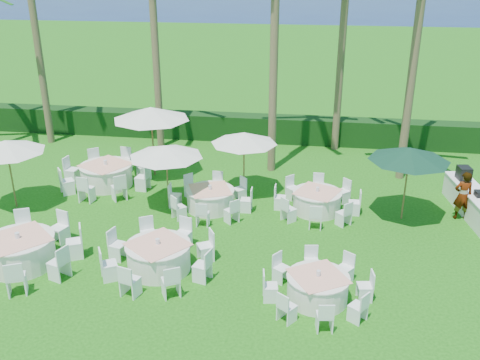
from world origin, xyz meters
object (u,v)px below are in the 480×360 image
Objects in this scene: banquet_table_a at (20,251)px; buffet_table at (473,202)px; umbrella_a at (6,146)px; banquet_table_d at (107,175)px; banquet_table_f at (317,201)px; umbrella_d at (244,138)px; umbrella_green at (410,154)px; banquet_table_e at (210,199)px; banquet_table_c at (318,287)px; umbrella_c at (151,113)px; banquet_table_b at (159,256)px; staff_person at (463,196)px; umbrella_b at (166,151)px.

buffet_table is at bearing 21.25° from banquet_table_a.
banquet_table_d is at bearing 42.28° from umbrella_a.
umbrella_d is at bearing 157.51° from banquet_table_f.
banquet_table_d is 11.00m from umbrella_green.
banquet_table_e is 1.11× the size of umbrella_green.
umbrella_d is at bearing 113.74° from banquet_table_c.
umbrella_d is (-2.68, 1.11, 1.77)m from banquet_table_f.
umbrella_green reaches higher than banquet_table_f.
banquet_table_b is at bearing -72.25° from umbrella_c.
banquet_table_c is 1.10× the size of umbrella_a.
banquet_table_d reaches higher than banquet_table_f.
umbrella_d reaches higher than banquet_table_c.
umbrella_c is 12.03m from buffet_table.
umbrella_b is at bearing -4.79° from staff_person.
banquet_table_f is (4.30, 4.38, -0.03)m from banquet_table_b.
umbrella_c is (-1.37, 2.85, 0.47)m from umbrella_b.
umbrella_green is (2.83, -0.15, 1.90)m from banquet_table_f.
banquet_table_a is 5.56m from umbrella_b.
umbrella_c reaches higher than staff_person.
umbrella_d is (1.62, 5.48, 1.74)m from banquet_table_b.
staff_person is at bearing -11.62° from umbrella_c.
umbrella_b is (-5.12, -0.41, 1.68)m from banquet_table_f.
banquet_table_a is 1.33× the size of umbrella_b.
buffet_table is at bearing 48.08° from banquet_table_c.
umbrella_d is at bearing -19.33° from umbrella_c.
umbrella_a is 0.97× the size of umbrella_green.
umbrella_b is (2.83, -1.49, 1.61)m from banquet_table_d.
banquet_table_b reaches higher than banquet_table_e.
buffet_table is at bearing -149.61° from staff_person.
umbrella_b is at bearing -148.13° from umbrella_d.
banquet_table_d is 1.32× the size of umbrella_green.
banquet_table_c is 0.96× the size of banquet_table_e.
banquet_table_a is 1.15× the size of banquet_table_f.
umbrella_b is 0.97× the size of umbrella_green.
banquet_table_d is 4.54m from banquet_table_e.
umbrella_b reaches higher than banquet_table_c.
banquet_table_d reaches higher than banquet_table_b.
umbrella_c is at bearing 160.67° from umbrella_d.
umbrella_a reaches higher than umbrella_b.
umbrella_b is at bearing 54.25° from banquet_table_a.
umbrella_d is 1.43× the size of staff_person.
banquet_table_c is 0.74× the size of buffet_table.
banquet_table_e is at bearing 2.36° from umbrella_b.
banquet_table_f is 1.22× the size of umbrella_d.
umbrella_a is (-6.78, -0.81, 1.84)m from banquet_table_e.
buffet_table reaches higher than banquet_table_d.
umbrella_b reaches higher than banquet_table_e.
banquet_table_b is 1.21× the size of umbrella_green.
umbrella_c is at bearing 164.44° from umbrella_green.
banquet_table_d reaches higher than banquet_table_a.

